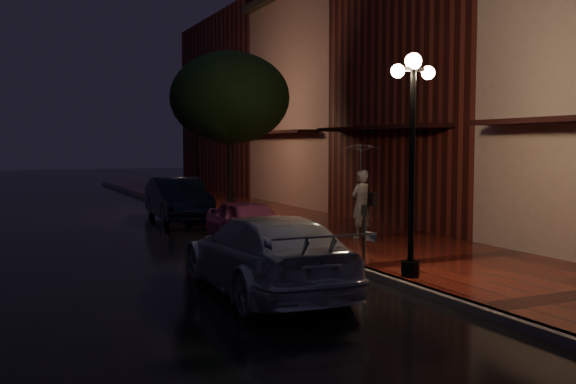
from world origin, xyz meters
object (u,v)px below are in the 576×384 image
streetlamp_near (412,151)px  parking_meter (364,229)px  navy_car (178,199)px  woman_with_umbrella (361,175)px  street_tree (230,101)px  pink_car (249,222)px  streetlamp_far (198,148)px  silver_car (266,254)px

streetlamp_near → parking_meter: size_ratio=3.34×
navy_car → woman_with_umbrella: 8.14m
streetlamp_near → street_tree: 11.12m
streetlamp_near → street_tree: (0.26, 10.99, 1.64)m
pink_car → streetlamp_near: bearing=-82.2°
streetlamp_far → navy_car: size_ratio=0.92×
silver_car → woman_with_umbrella: (4.74, 4.45, 1.16)m
streetlamp_far → pink_car: 8.40m
pink_car → parking_meter: parking_meter is taller
woman_with_umbrella → parking_meter: 4.18m
street_tree → silver_car: street_tree is taller
woman_with_umbrella → parking_meter: bearing=43.5°
pink_car → woman_with_umbrella: woman_with_umbrella is taller
silver_car → navy_car: bearing=-95.6°
streetlamp_far → street_tree: 3.44m
street_tree → parking_meter: 10.16m
streetlamp_far → silver_car: 13.96m
navy_car → parking_meter: 10.99m
woman_with_umbrella → parking_meter: woman_with_umbrella is taller
pink_car → silver_car: bearing=-110.8°
parking_meter → pink_car: bearing=117.5°
pink_car → navy_car: navy_car is taller
silver_car → parking_meter: 2.84m
street_tree → silver_car: size_ratio=1.16×
streetlamp_near → silver_car: size_ratio=0.86×
woman_with_umbrella → pink_car: bearing=-34.7°
streetlamp_near → streetlamp_far: size_ratio=1.00×
parking_meter → silver_car: bearing=-143.9°
streetlamp_near → streetlamp_far: 14.00m
streetlamp_far → street_tree: street_tree is taller
streetlamp_near → streetlamp_far: same height
pink_car → street_tree: bearing=73.0°
streetlamp_near → parking_meter: 2.19m
street_tree → navy_car: 4.03m
pink_car → parking_meter: bearing=-81.6°
streetlamp_near → pink_car: (-1.06, 5.90, -1.98)m
navy_car → streetlamp_near: bearing=-81.2°
street_tree → navy_car: street_tree is taller
navy_car → woman_with_umbrella: size_ratio=1.78×
navy_car → woman_with_umbrella: woman_with_umbrella is taller
streetlamp_near → silver_car: bearing=170.8°
streetlamp_near → parking_meter: streetlamp_near is taller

